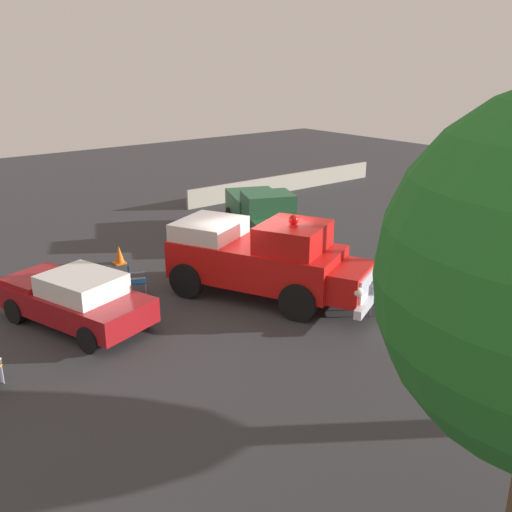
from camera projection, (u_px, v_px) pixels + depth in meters
ground_plane at (254, 293)px, 16.97m from camera, size 60.00×60.00×0.00m
vintage_fire_truck at (263, 258)px, 16.33m from camera, size 4.52×6.31×2.59m
classic_hot_rod at (75, 298)px, 14.75m from camera, size 3.09×4.72×1.46m
parked_pickup at (262, 211)px, 22.15m from camera, size 3.57×5.12×1.90m
lawn_chair_by_car at (133, 277)px, 16.59m from camera, size 0.66×0.66×1.02m
lawn_chair_spare at (382, 293)px, 15.47m from camera, size 0.69×0.68×1.02m
spectator_standing at (408, 247)px, 18.05m from camera, size 0.57×0.46×1.68m
traffic_cone at (119, 255)px, 19.32m from camera, size 0.40×0.40×0.64m
background_fence at (287, 183)px, 29.75m from camera, size 12.22×0.12×0.90m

